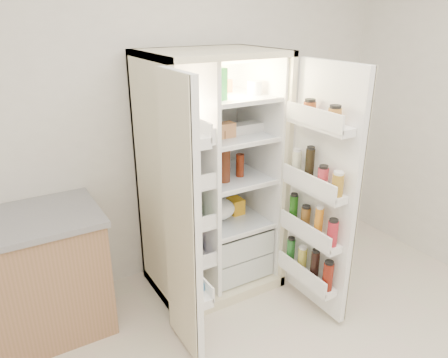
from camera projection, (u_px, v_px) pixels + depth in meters
wall_back at (168, 109)px, 3.20m from camera, size 4.00×0.02×2.70m
refrigerator at (210, 194)px, 3.22m from camera, size 0.92×0.70×1.80m
freezer_door at (183, 224)px, 2.44m from camera, size 0.15×0.40×1.72m
fridge_door at (321, 197)px, 2.84m from camera, size 0.17×0.58×1.72m
kitchen_counter at (11, 283)px, 2.69m from camera, size 1.17×0.62×0.85m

